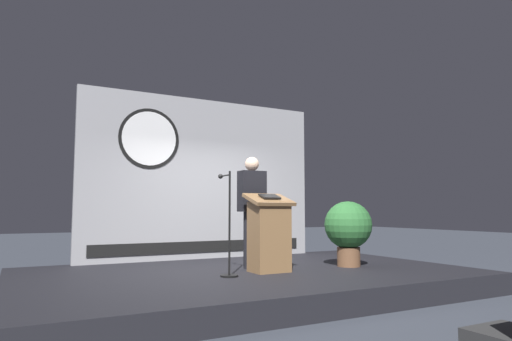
# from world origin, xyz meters

# --- Properties ---
(ground_plane) EXTENTS (40.00, 40.00, 0.00)m
(ground_plane) POSITION_xyz_m (0.00, 0.00, 0.00)
(ground_plane) COLOR #383D47
(stage_platform) EXTENTS (6.40, 4.00, 0.30)m
(stage_platform) POSITION_xyz_m (0.00, 0.00, 0.15)
(stage_platform) COLOR black
(stage_platform) RESTS_ON ground
(banner_display) EXTENTS (4.49, 0.12, 2.96)m
(banner_display) POSITION_xyz_m (-0.03, 1.85, 1.78)
(banner_display) COLOR #9E9EA3
(banner_display) RESTS_ON stage_platform
(podium) EXTENTS (0.64, 0.49, 1.13)m
(podium) POSITION_xyz_m (0.19, -0.28, 0.84)
(podium) COLOR olive
(podium) RESTS_ON stage_platform
(speaker_person) EXTENTS (0.40, 0.26, 1.71)m
(speaker_person) POSITION_xyz_m (0.16, 0.20, 1.17)
(speaker_person) COLOR black
(speaker_person) RESTS_ON stage_platform
(microphone_stand) EXTENTS (0.24, 0.47, 1.41)m
(microphone_stand) POSITION_xyz_m (-0.51, -0.39, 0.79)
(microphone_stand) COLOR black
(microphone_stand) RESTS_ON stage_platform
(potted_plant) EXTENTS (0.75, 0.75, 1.02)m
(potted_plant) POSITION_xyz_m (1.61, -0.33, 0.91)
(potted_plant) COLOR brown
(potted_plant) RESTS_ON stage_platform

